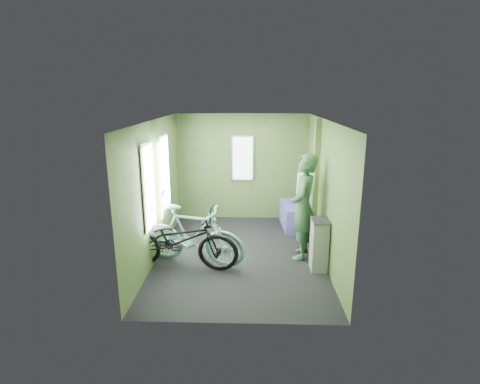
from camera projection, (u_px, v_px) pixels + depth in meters
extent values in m
plane|color=black|center=(240.00, 255.00, 6.50)|extent=(4.00, 4.00, 0.00)
cube|color=silver|center=(240.00, 120.00, 5.90)|extent=(2.80, 4.00, 0.02)
cube|color=#3E5527|center=(243.00, 167.00, 8.13)|extent=(2.80, 0.02, 2.30)
cube|color=#3E5527|center=(234.00, 235.00, 4.27)|extent=(2.80, 0.02, 2.30)
cube|color=#3E5527|center=(156.00, 190.00, 6.24)|extent=(0.02, 4.00, 2.30)
cube|color=#3E5527|center=(325.00, 191.00, 6.16)|extent=(0.02, 4.00, 2.30)
cube|color=#3E5527|center=(158.00, 190.00, 6.24)|extent=(0.08, 0.12, 2.30)
cube|color=silver|center=(149.00, 186.00, 5.66)|extent=(0.02, 0.56, 1.34)
cube|color=silver|center=(166.00, 172.00, 6.72)|extent=(0.02, 0.56, 1.34)
cube|color=white|center=(148.00, 152.00, 5.52)|extent=(0.00, 0.12, 0.12)
cube|color=white|center=(165.00, 142.00, 6.58)|extent=(0.00, 0.12, 0.12)
cylinder|color=silver|center=(163.00, 193.00, 6.25)|extent=(0.03, 0.40, 0.03)
cube|color=#3E5527|center=(316.00, 183.00, 6.74)|extent=(0.10, 0.10, 2.30)
cube|color=white|center=(317.00, 142.00, 6.85)|extent=(0.02, 0.40, 0.50)
cube|color=silver|center=(243.00, 158.00, 8.04)|extent=(0.50, 0.02, 1.00)
imported|color=black|center=(180.00, 269.00, 5.98)|extent=(2.00, 1.05, 1.09)
imported|color=#7BBFB5|center=(194.00, 265.00, 6.12)|extent=(1.84, 1.09, 1.11)
imported|color=#2A4E31|center=(303.00, 207.00, 6.21)|extent=(0.56, 0.72, 1.77)
cube|color=silver|center=(306.00, 184.00, 6.40)|extent=(0.32, 0.23, 0.35)
cube|color=gray|center=(319.00, 245.00, 5.86)|extent=(0.24, 0.34, 0.83)
cube|color=navy|center=(296.00, 216.00, 7.78)|extent=(0.60, 1.01, 0.49)
cube|color=navy|center=(308.00, 192.00, 7.64)|extent=(0.13, 0.98, 0.54)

